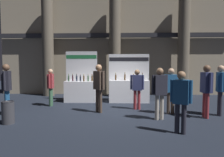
% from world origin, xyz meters
% --- Properties ---
extents(ground_plane, '(26.95, 26.95, 0.00)m').
position_xyz_m(ground_plane, '(0.00, 0.00, 0.00)').
color(ground_plane, black).
extents(hall_colonnade, '(13.48, 1.15, 6.23)m').
position_xyz_m(hall_colonnade, '(0.00, 4.32, 3.04)').
color(hall_colonnade, tan).
rests_on(hall_colonnade, ground_plane).
extents(exhibitor_booth_0, '(1.52, 0.66, 2.40)m').
position_xyz_m(exhibitor_booth_0, '(-1.59, 1.99, 0.60)').
color(exhibitor_booth_0, white).
rests_on(exhibitor_booth_0, ground_plane).
extents(exhibitor_booth_1, '(1.94, 0.66, 2.27)m').
position_xyz_m(exhibitor_booth_1, '(0.71, 1.98, 0.61)').
color(exhibitor_booth_1, white).
rests_on(exhibitor_booth_1, ground_plane).
extents(trash_bin, '(0.36, 0.36, 0.68)m').
position_xyz_m(trash_bin, '(-3.09, -1.71, 0.34)').
color(trash_bin, '#38383D').
rests_on(trash_bin, ground_plane).
extents(visitor_0, '(0.54, 0.33, 1.68)m').
position_xyz_m(visitor_0, '(1.55, -1.09, 1.00)').
color(visitor_0, '#ADA393').
rests_on(visitor_0, ground_plane).
extents(visitor_1, '(0.44, 0.44, 1.78)m').
position_xyz_m(visitor_1, '(-0.50, -0.17, 1.07)').
color(visitor_1, '#47382D').
rests_on(visitor_1, ground_plane).
extents(visitor_2, '(0.50, 0.38, 1.62)m').
position_xyz_m(visitor_2, '(1.84, -2.41, 0.96)').
color(visitor_2, '#23232D').
rests_on(visitor_2, ground_plane).
extents(visitor_3, '(0.29, 0.53, 1.76)m').
position_xyz_m(visitor_3, '(3.14, -0.82, 1.06)').
color(visitor_3, maroon).
rests_on(visitor_3, ground_plane).
extents(visitor_4, '(0.54, 0.32, 1.65)m').
position_xyz_m(visitor_4, '(2.10, -0.30, 0.98)').
color(visitor_4, '#47382D').
rests_on(visitor_4, ground_plane).
extents(visitor_5, '(0.33, 0.50, 1.75)m').
position_xyz_m(visitor_5, '(3.76, -0.47, 1.05)').
color(visitor_5, '#23232D').
rests_on(visitor_5, ground_plane).
extents(visitor_6, '(0.22, 0.49, 1.59)m').
position_xyz_m(visitor_6, '(-2.68, 0.93, 0.92)').
color(visitor_6, '#33563D').
rests_on(visitor_6, ground_plane).
extents(visitor_7, '(0.54, 0.22, 1.58)m').
position_xyz_m(visitor_7, '(0.96, 0.40, 0.92)').
color(visitor_7, maroon).
rests_on(visitor_7, ground_plane).
extents(visitor_8, '(0.31, 0.52, 1.80)m').
position_xyz_m(visitor_8, '(-3.69, -0.66, 1.08)').
color(visitor_8, navy).
rests_on(visitor_8, ground_plane).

